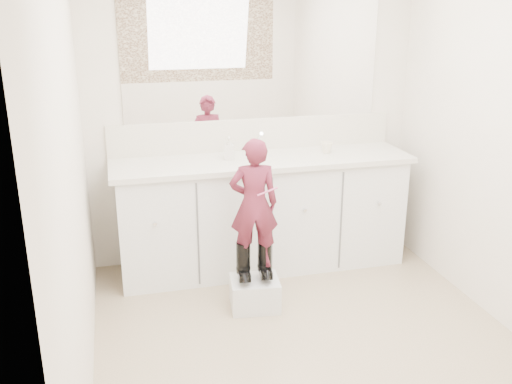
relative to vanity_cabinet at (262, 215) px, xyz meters
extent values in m
plane|color=#857357|center=(0.00, -1.23, -0.42)|extent=(3.00, 3.00, 0.00)
plane|color=beige|center=(0.00, 0.27, 0.77)|extent=(2.60, 0.00, 2.60)
plane|color=beige|center=(0.00, -2.73, 0.77)|extent=(2.60, 0.00, 2.60)
plane|color=beige|center=(-1.30, -1.23, 0.78)|extent=(0.00, 3.00, 3.00)
cube|color=silver|center=(0.00, 0.00, 0.00)|extent=(2.20, 0.55, 0.85)
cube|color=beige|center=(0.00, -0.01, 0.45)|extent=(2.28, 0.58, 0.04)
cube|color=beige|center=(0.00, 0.26, 0.59)|extent=(2.28, 0.03, 0.25)
cube|color=white|center=(0.00, 0.26, 1.22)|extent=(2.00, 0.02, 1.00)
cylinder|color=silver|center=(0.00, 0.15, 0.52)|extent=(0.08, 0.08, 0.10)
imported|color=beige|center=(0.53, 0.02, 0.51)|extent=(0.10, 0.10, 0.09)
imported|color=beige|center=(-0.25, 0.03, 0.55)|extent=(0.09, 0.09, 0.17)
cube|color=silver|center=(-0.22, -0.64, -0.32)|extent=(0.36, 0.31, 0.21)
imported|color=#972E4B|center=(-0.22, -0.62, 0.33)|extent=(0.35, 0.25, 0.89)
cylinder|color=#E4588C|center=(-0.15, -0.70, 0.44)|extent=(0.14, 0.03, 0.06)
camera|label=1|loc=(-1.08, -4.04, 1.59)|focal=40.00mm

